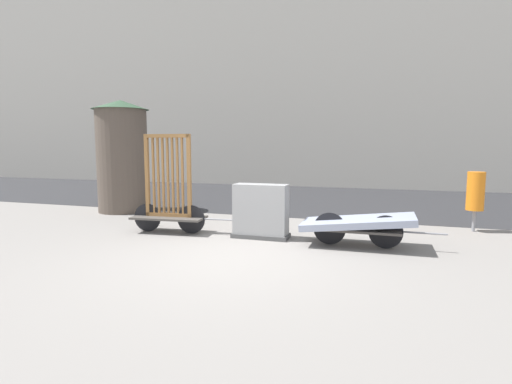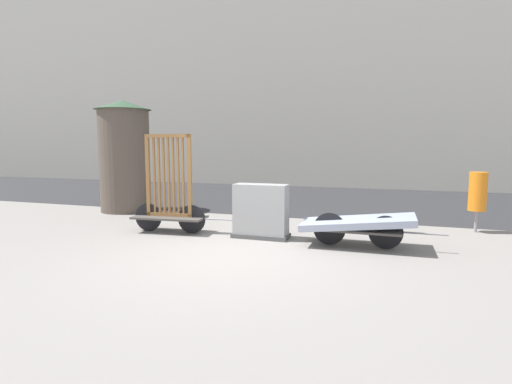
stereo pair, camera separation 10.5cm
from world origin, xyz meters
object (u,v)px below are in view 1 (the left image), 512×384
Objects in this scene: utility_cabinet at (261,213)px; advertising_column at (122,155)px; trash_bin at (476,192)px; bike_cart_with_bedframe at (169,199)px; bike_cart_with_mattress at (357,224)px.

utility_cabinet is 4.83m from advertising_column.
advertising_column reaches higher than trash_bin.
trash_bin is at bearing 0.00° from advertising_column.
trash_bin is (5.78, 1.95, 0.14)m from bike_cart_with_bedframe.
bike_cart_with_bedframe is 0.92× the size of bike_cart_with_mattress.
bike_cart_with_mattress is 1.77m from utility_cabinet.
bike_cart_with_bedframe reaches higher than bike_cart_with_mattress.
advertising_column is at bearing 136.33° from bike_cart_with_bedframe.
bike_cart_with_mattress is at bearing -5.49° from bike_cart_with_bedframe.
utility_cabinet is at bearing -22.94° from advertising_column.
trash_bin is (2.15, 1.95, 0.41)m from bike_cart_with_mattress.
bike_cart_with_bedframe is 1.79× the size of trash_bin.
bike_cart_with_mattress is at bearing -17.72° from advertising_column.
advertising_column reaches higher than utility_cabinet.
utility_cabinet is at bearing -154.82° from trash_bin.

